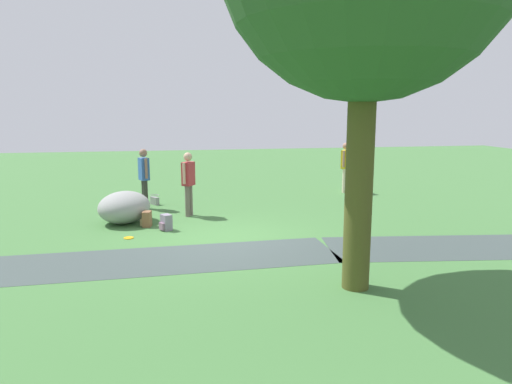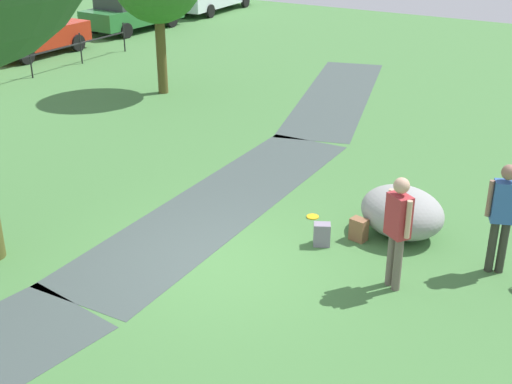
% 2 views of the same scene
% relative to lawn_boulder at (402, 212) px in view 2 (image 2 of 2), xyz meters
% --- Properties ---
extents(ground_plane, '(48.00, 48.00, 0.00)m').
position_rel_lawn_boulder_xyz_m(ground_plane, '(-2.49, 2.19, -0.42)').
color(ground_plane, '#41723A').
extents(footpath_segment_mid, '(8.05, 2.08, 0.01)m').
position_rel_lawn_boulder_xyz_m(footpath_segment_mid, '(-0.56, 3.39, -0.42)').
color(footpath_segment_mid, '#3B4745').
rests_on(footpath_segment_mid, ground).
extents(footpath_segment_far, '(8.21, 3.99, 0.01)m').
position_rel_lawn_boulder_xyz_m(footpath_segment_far, '(7.29, 4.59, -0.42)').
color(footpath_segment_far, '#3B4745').
rests_on(footpath_segment_far, ground).
extents(lawn_boulder, '(1.81, 1.94, 0.84)m').
position_rel_lawn_boulder_xyz_m(lawn_boulder, '(0.00, 0.00, 0.00)').
color(lawn_boulder, gray).
rests_on(lawn_boulder, ground).
extents(woman_with_handbag, '(0.35, 0.49, 1.81)m').
position_rel_lawn_boulder_xyz_m(woman_with_handbag, '(-0.46, -1.71, 0.64)').
color(woman_with_handbag, '#2F3128').
rests_on(woman_with_handbag, ground).
extents(passerby_on_path, '(0.40, 0.45, 1.80)m').
position_rel_lawn_boulder_xyz_m(passerby_on_path, '(-1.72, -0.50, 0.63)').
color(passerby_on_path, '#685B53').
rests_on(passerby_on_path, ground).
extents(backpack_by_boulder, '(0.30, 0.31, 0.40)m').
position_rel_lawn_boulder_xyz_m(backpack_by_boulder, '(-0.59, 0.54, -0.23)').
color(backpack_by_boulder, brown).
rests_on(backpack_by_boulder, ground).
extents(spare_backpack_on_lawn, '(0.34, 0.34, 0.40)m').
position_rel_lawn_boulder_xyz_m(spare_backpack_on_lawn, '(-1.08, 1.00, -0.23)').
color(spare_backpack_on_lawn, gray).
rests_on(spare_backpack_on_lawn, ground).
extents(frisbee_on_grass, '(0.23, 0.23, 0.02)m').
position_rel_lawn_boulder_xyz_m(frisbee_on_grass, '(-0.21, 1.60, -0.41)').
color(frisbee_on_grass, '#F0AA17').
rests_on(frisbee_on_grass, ground).
extents(parked_wagon_silver, '(3.89, 1.73, 1.56)m').
position_rel_lawn_boulder_xyz_m(parked_wagon_silver, '(6.43, 15.99, 0.38)').
color(parked_wagon_silver, '#B72815').
rests_on(parked_wagon_silver, ground).
extents(parked_sedan_grey, '(4.56, 2.13, 1.56)m').
position_rel_lawn_boulder_xyz_m(parked_sedan_grey, '(11.73, 16.03, 0.39)').
color(parked_sedan_grey, '#297032').
rests_on(parked_sedan_grey, ground).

